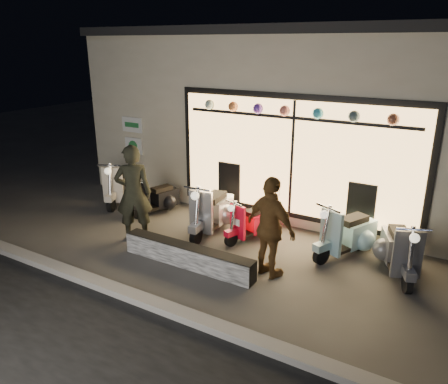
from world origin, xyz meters
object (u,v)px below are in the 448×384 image
(man, at_px, (133,193))
(graffiti_barrier, at_px, (188,256))
(scooter_red, at_px, (254,222))
(woman, at_px, (271,228))
(scooter_silver, at_px, (214,210))

(man, bearing_deg, graffiti_barrier, 127.48)
(scooter_red, height_order, man, man)
(graffiti_barrier, xyz_separation_m, man, (-1.59, 0.41, 0.79))
(graffiti_barrier, bearing_deg, man, 165.67)
(scooter_red, xyz_separation_m, woman, (0.94, -1.26, 0.54))
(graffiti_barrier, xyz_separation_m, scooter_silver, (-0.46, 1.62, 0.25))
(scooter_silver, relative_size, man, 0.80)
(graffiti_barrier, xyz_separation_m, scooter_red, (0.46, 1.70, 0.15))
(woman, bearing_deg, scooter_silver, -12.44)
(man, bearing_deg, scooter_red, 174.12)
(scooter_silver, distance_m, woman, 2.25)
(graffiti_barrier, relative_size, scooter_red, 2.17)
(scooter_silver, relative_size, woman, 0.88)
(scooter_red, bearing_deg, woman, -35.04)
(graffiti_barrier, bearing_deg, scooter_silver, 105.98)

